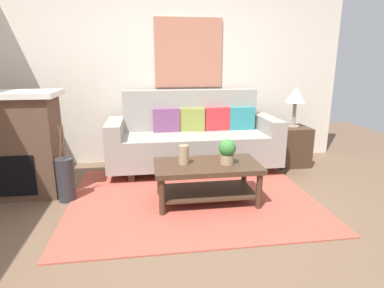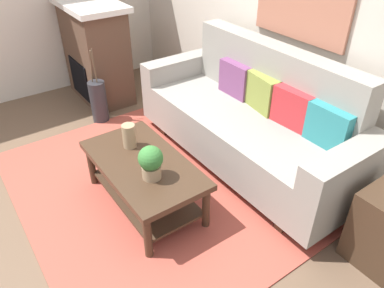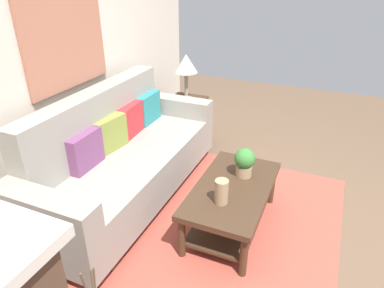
{
  "view_description": "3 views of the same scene",
  "coord_description": "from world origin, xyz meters",
  "px_view_note": "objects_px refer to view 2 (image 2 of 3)",
  "views": [
    {
      "loc": [
        -0.47,
        -2.72,
        1.47
      ],
      "look_at": [
        0.04,
        0.75,
        0.55
      ],
      "focal_mm": 29.71,
      "sensor_mm": 36.0,
      "label": 1
    },
    {
      "loc": [
        2.21,
        -0.62,
        2.13
      ],
      "look_at": [
        0.19,
        0.81,
        0.45
      ],
      "focal_mm": 34.37,
      "sensor_mm": 36.0,
      "label": 2
    },
    {
      "loc": [
        -2.21,
        -0.27,
        2.09
      ],
      "look_at": [
        0.37,
        0.85,
        0.63
      ],
      "focal_mm": 32.44,
      "sensor_mm": 36.0,
      "label": 3
    }
  ],
  "objects_px": {
    "tabletop_vase": "(129,136)",
    "floor_vase": "(99,102)",
    "potted_plant_tabletop": "(151,162)",
    "throw_pillow_crimson": "(293,108)",
    "fireplace": "(96,52)",
    "couch": "(249,121)",
    "throw_pillow_plum": "(236,79)",
    "throw_pillow_olive": "(262,93)",
    "coffee_table": "(144,173)",
    "throw_pillow_teal": "(329,127)"
  },
  "relations": [
    {
      "from": "coffee_table",
      "to": "floor_vase",
      "type": "bearing_deg",
      "value": 170.35
    },
    {
      "from": "couch",
      "to": "throw_pillow_plum",
      "type": "xyz_separation_m",
      "value": [
        -0.36,
        0.13,
        0.25
      ]
    },
    {
      "from": "tabletop_vase",
      "to": "floor_vase",
      "type": "bearing_deg",
      "value": 169.4
    },
    {
      "from": "couch",
      "to": "floor_vase",
      "type": "bearing_deg",
      "value": -150.86
    },
    {
      "from": "couch",
      "to": "throw_pillow_teal",
      "type": "height_order",
      "value": "couch"
    },
    {
      "from": "potted_plant_tabletop",
      "to": "throw_pillow_teal",
      "type": "bearing_deg",
      "value": 67.21
    },
    {
      "from": "tabletop_vase",
      "to": "floor_vase",
      "type": "relative_size",
      "value": 0.43
    },
    {
      "from": "coffee_table",
      "to": "throw_pillow_olive",
      "type": "bearing_deg",
      "value": 89.2
    },
    {
      "from": "throw_pillow_crimson",
      "to": "coffee_table",
      "type": "relative_size",
      "value": 0.33
    },
    {
      "from": "throw_pillow_crimson",
      "to": "tabletop_vase",
      "type": "height_order",
      "value": "throw_pillow_crimson"
    },
    {
      "from": "throw_pillow_plum",
      "to": "floor_vase",
      "type": "bearing_deg",
      "value": -139.99
    },
    {
      "from": "coffee_table",
      "to": "potted_plant_tabletop",
      "type": "distance_m",
      "value": 0.33
    },
    {
      "from": "couch",
      "to": "throw_pillow_crimson",
      "type": "distance_m",
      "value": 0.45
    },
    {
      "from": "throw_pillow_crimson",
      "to": "throw_pillow_plum",
      "type": "bearing_deg",
      "value": 180.0
    },
    {
      "from": "couch",
      "to": "tabletop_vase",
      "type": "distance_m",
      "value": 1.11
    },
    {
      "from": "potted_plant_tabletop",
      "to": "floor_vase",
      "type": "distance_m",
      "value": 1.75
    },
    {
      "from": "potted_plant_tabletop",
      "to": "tabletop_vase",
      "type": "bearing_deg",
      "value": 173.1
    },
    {
      "from": "throw_pillow_olive",
      "to": "tabletop_vase",
      "type": "distance_m",
      "value": 1.24
    },
    {
      "from": "throw_pillow_crimson",
      "to": "throw_pillow_olive",
      "type": "bearing_deg",
      "value": 180.0
    },
    {
      "from": "couch",
      "to": "throw_pillow_plum",
      "type": "height_order",
      "value": "couch"
    },
    {
      "from": "throw_pillow_plum",
      "to": "couch",
      "type": "bearing_deg",
      "value": -19.34
    },
    {
      "from": "throw_pillow_crimson",
      "to": "fireplace",
      "type": "distance_m",
      "value": 2.53
    },
    {
      "from": "floor_vase",
      "to": "throw_pillow_crimson",
      "type": "bearing_deg",
      "value": 27.38
    },
    {
      "from": "throw_pillow_olive",
      "to": "floor_vase",
      "type": "relative_size",
      "value": 0.76
    },
    {
      "from": "throw_pillow_crimson",
      "to": "fireplace",
      "type": "bearing_deg",
      "value": -163.83
    },
    {
      "from": "throw_pillow_teal",
      "to": "coffee_table",
      "type": "relative_size",
      "value": 0.33
    },
    {
      "from": "throw_pillow_crimson",
      "to": "throw_pillow_teal",
      "type": "xyz_separation_m",
      "value": [
        0.36,
        0.0,
        0.0
      ]
    },
    {
      "from": "fireplace",
      "to": "throw_pillow_teal",
      "type": "bearing_deg",
      "value": 14.18
    },
    {
      "from": "couch",
      "to": "coffee_table",
      "type": "xyz_separation_m",
      "value": [
        -0.02,
        -1.09,
        -0.12
      ]
    },
    {
      "from": "potted_plant_tabletop",
      "to": "floor_vase",
      "type": "height_order",
      "value": "potted_plant_tabletop"
    },
    {
      "from": "throw_pillow_teal",
      "to": "couch",
      "type": "bearing_deg",
      "value": -170.05
    },
    {
      "from": "floor_vase",
      "to": "fireplace",
      "type": "bearing_deg",
      "value": 155.11
    },
    {
      "from": "coffee_table",
      "to": "tabletop_vase",
      "type": "height_order",
      "value": "tabletop_vase"
    },
    {
      "from": "throw_pillow_crimson",
      "to": "potted_plant_tabletop",
      "type": "height_order",
      "value": "throw_pillow_crimson"
    },
    {
      "from": "throw_pillow_crimson",
      "to": "fireplace",
      "type": "xyz_separation_m",
      "value": [
        -2.43,
        -0.7,
        -0.09
      ]
    },
    {
      "from": "throw_pillow_plum",
      "to": "throw_pillow_olive",
      "type": "relative_size",
      "value": 1.0
    },
    {
      "from": "throw_pillow_olive",
      "to": "floor_vase",
      "type": "height_order",
      "value": "throw_pillow_olive"
    },
    {
      "from": "throw_pillow_olive",
      "to": "fireplace",
      "type": "height_order",
      "value": "fireplace"
    },
    {
      "from": "throw_pillow_crimson",
      "to": "fireplace",
      "type": "relative_size",
      "value": 0.31
    },
    {
      "from": "throw_pillow_plum",
      "to": "throw_pillow_crimson",
      "type": "xyz_separation_m",
      "value": [
        0.71,
        0.0,
        0.0
      ]
    },
    {
      "from": "throw_pillow_teal",
      "to": "tabletop_vase",
      "type": "distance_m",
      "value": 1.55
    },
    {
      "from": "throw_pillow_plum",
      "to": "throw_pillow_olive",
      "type": "xyz_separation_m",
      "value": [
        0.36,
        0.0,
        0.0
      ]
    },
    {
      "from": "coffee_table",
      "to": "fireplace",
      "type": "height_order",
      "value": "fireplace"
    },
    {
      "from": "coffee_table",
      "to": "floor_vase",
      "type": "height_order",
      "value": "floor_vase"
    },
    {
      "from": "potted_plant_tabletop",
      "to": "fireplace",
      "type": "xyz_separation_m",
      "value": [
        -2.26,
        0.55,
        0.02
      ]
    },
    {
      "from": "couch",
      "to": "throw_pillow_crimson",
      "type": "relative_size",
      "value": 6.33
    },
    {
      "from": "tabletop_vase",
      "to": "throw_pillow_olive",
      "type": "bearing_deg",
      "value": 77.74
    },
    {
      "from": "throw_pillow_olive",
      "to": "tabletop_vase",
      "type": "xyz_separation_m",
      "value": [
        -0.26,
        -1.2,
        -0.15
      ]
    },
    {
      "from": "couch",
      "to": "tabletop_vase",
      "type": "bearing_deg",
      "value": -103.64
    },
    {
      "from": "couch",
      "to": "throw_pillow_olive",
      "type": "bearing_deg",
      "value": 90.0
    }
  ]
}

